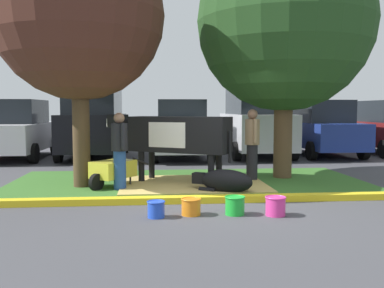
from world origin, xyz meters
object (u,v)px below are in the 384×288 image
(cow_holstein, at_px, (175,135))
(person_visitor_near, at_px, (252,142))
(suv_dark_grey, at_px, (255,121))
(calf_lying, at_px, (225,181))
(bucket_blue, at_px, (156,209))
(suv_black, at_px, (95,121))
(bucket_orange, at_px, (191,206))
(bucket_pink, at_px, (275,206))
(bucket_green, at_px, (235,205))
(sedan_blue, at_px, (322,129))
(shade_tree_left, at_px, (79,15))
(shade_tree_right, at_px, (285,24))
(person_handler, at_px, (120,149))
(wheelbarrow, at_px, (113,170))
(hatchback_white, at_px, (181,130))
(sedan_red, at_px, (18,130))

(cow_holstein, height_order, person_visitor_near, person_visitor_near)
(suv_dark_grey, bearing_deg, calf_lying, -108.45)
(bucket_blue, bearing_deg, calf_lying, 53.35)
(suv_black, bearing_deg, bucket_orange, -72.98)
(bucket_pink, height_order, suv_dark_grey, suv_dark_grey)
(bucket_green, bearing_deg, suv_black, 111.11)
(bucket_blue, bearing_deg, cow_holstein, 81.39)
(cow_holstein, height_order, bucket_green, cow_holstein)
(bucket_green, height_order, sedan_blue, sedan_blue)
(bucket_orange, bearing_deg, suv_black, 107.02)
(shade_tree_left, xyz_separation_m, calf_lying, (3.00, -0.91, -3.45))
(calf_lying, distance_m, bucket_orange, 1.99)
(bucket_green, bearing_deg, person_visitor_near, 72.17)
(calf_lying, distance_m, bucket_blue, 2.37)
(shade_tree_right, height_order, person_handler, shade_tree_right)
(cow_holstein, xyz_separation_m, wheelbarrow, (-1.39, -0.40, -0.73))
(bucket_blue, height_order, bucket_orange, bucket_orange)
(person_visitor_near, distance_m, hatchback_white, 5.28)
(sedan_red, bearing_deg, person_handler, -57.62)
(shade_tree_left, bearing_deg, sedan_blue, 36.72)
(shade_tree_right, height_order, wheelbarrow, shade_tree_right)
(bucket_pink, bearing_deg, suv_dark_grey, 78.58)
(sedan_red, bearing_deg, shade_tree_right, -32.22)
(person_handler, height_order, bucket_pink, person_handler)
(person_handler, height_order, bucket_blue, person_handler)
(cow_holstein, xyz_separation_m, suv_black, (-2.55, 5.65, 0.15))
(bucket_pink, bearing_deg, suv_black, 114.39)
(cow_holstein, xyz_separation_m, bucket_pink, (1.44, -3.15, -0.96))
(shade_tree_right, relative_size, bucket_orange, 17.78)
(calf_lying, distance_m, sedan_red, 9.04)
(shade_tree_right, relative_size, sedan_blue, 1.33)
(shade_tree_left, bearing_deg, hatchback_white, 65.44)
(shade_tree_left, height_order, suv_black, shade_tree_left)
(shade_tree_right, relative_size, calf_lying, 4.60)
(wheelbarrow, distance_m, suv_black, 6.23)
(bucket_orange, xyz_separation_m, bucket_pink, (1.34, -0.16, 0.02))
(cow_holstein, bearing_deg, person_handler, -148.80)
(bucket_orange, distance_m, sedan_blue, 10.17)
(calf_lying, xyz_separation_m, bucket_pink, (0.49, -1.95, -0.08))
(shade_tree_right, distance_m, person_handler, 5.00)
(bucket_pink, bearing_deg, wheelbarrow, 135.78)
(bucket_pink, xyz_separation_m, sedan_red, (-6.56, 8.60, 0.82))
(shade_tree_right, bearing_deg, sedan_red, 147.78)
(shade_tree_right, distance_m, bucket_green, 5.40)
(shade_tree_left, height_order, bucket_pink, shade_tree_left)
(sedan_red, height_order, sedan_blue, same)
(bucket_blue, bearing_deg, suv_black, 103.39)
(bucket_green, bearing_deg, calf_lying, 85.45)
(cow_holstein, distance_m, bucket_orange, 3.15)
(wheelbarrow, bearing_deg, cow_holstein, 15.98)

